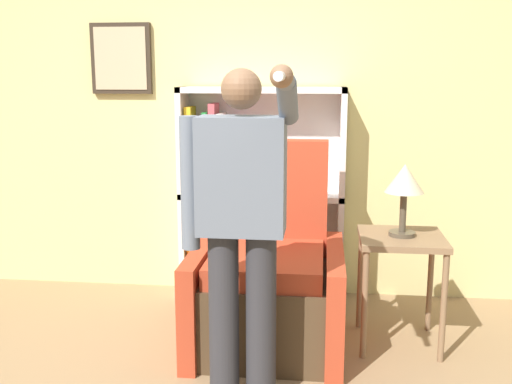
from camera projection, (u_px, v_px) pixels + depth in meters
The scene contains 6 objects.
wall_back at pixel (234, 104), 4.37m from camera, with size 8.00×0.11×2.80m.
bookcase at pixel (242, 197), 4.32m from camera, with size 1.17×0.28×1.53m.
armchair at pixel (268, 282), 3.64m from camera, with size 0.89×0.91×1.21m.
person_standing at pixel (241, 219), 2.85m from camera, with size 0.56×0.78×1.65m.
side_table at pixel (401, 254), 3.56m from camera, with size 0.50×0.50×0.68m.
table_lamp at pixel (404, 183), 3.48m from camera, with size 0.23×0.23×0.43m.
Camera 1 is at (0.66, -2.33, 1.61)m, focal length 42.00 mm.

